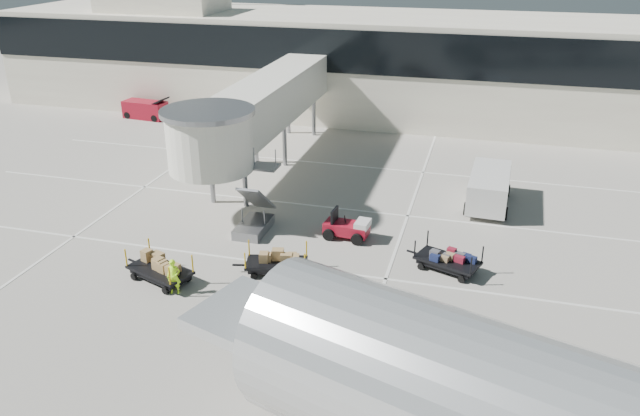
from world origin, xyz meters
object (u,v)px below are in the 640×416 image
at_px(suitcase_cart, 446,260).
at_px(belt_loader, 146,110).
at_px(baggage_tug, 348,228).
at_px(minivan, 489,185).
at_px(box_cart_far, 161,269).
at_px(box_cart_near, 279,263).
at_px(ground_worker, 174,277).

bearing_deg(suitcase_cart, belt_loader, 164.25).
bearing_deg(baggage_tug, minivan, 47.95).
height_order(box_cart_far, belt_loader, belt_loader).
bearing_deg(baggage_tug, box_cart_near, -112.14).
relative_size(suitcase_cart, box_cart_far, 0.97).
relative_size(baggage_tug, ground_worker, 1.49).
distance_m(box_cart_far, minivan, 18.58).
bearing_deg(minivan, suitcase_cart, -98.83).
relative_size(box_cart_far, ground_worker, 2.31).
xyz_separation_m(box_cart_near, box_cart_far, (-4.79, -2.02, 0.04)).
height_order(baggage_tug, ground_worker, ground_worker).
height_order(baggage_tug, box_cart_far, baggage_tug).
xyz_separation_m(suitcase_cart, belt_loader, (-26.23, 19.23, 0.21)).
height_order(suitcase_cart, belt_loader, belt_loader).
relative_size(suitcase_cart, ground_worker, 2.24).
bearing_deg(belt_loader, box_cart_near, -42.58).
height_order(box_cart_far, minivan, minivan).
distance_m(baggage_tug, suitcase_cart, 5.45).
bearing_deg(belt_loader, baggage_tug, -33.10).
distance_m(suitcase_cart, box_cart_far, 12.83).
height_order(baggage_tug, suitcase_cart, baggage_tug).
xyz_separation_m(box_cart_near, ground_worker, (-3.72, -2.80, 0.28)).
relative_size(box_cart_far, belt_loader, 0.91).
bearing_deg(ground_worker, box_cart_near, 20.60).
xyz_separation_m(suitcase_cart, ground_worker, (-11.00, -5.11, 0.28)).
height_order(box_cart_near, ground_worker, ground_worker).
distance_m(baggage_tug, minivan, 9.16).
distance_m(suitcase_cart, box_cart_near, 7.64).
relative_size(box_cart_near, ground_worker, 2.19).
relative_size(minivan, belt_loader, 1.31).
relative_size(baggage_tug, suitcase_cart, 0.67).
relative_size(box_cart_near, minivan, 0.66).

